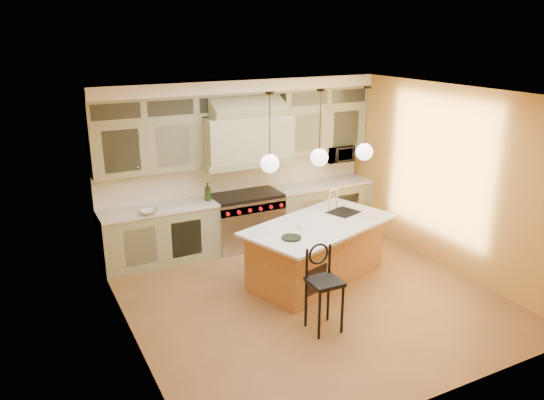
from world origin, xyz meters
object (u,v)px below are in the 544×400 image
range (247,219)px  counter_stool (323,283)px  kitchen_island (317,250)px  microwave (338,153)px

range → counter_stool: size_ratio=1.06×
kitchen_island → microwave: microwave is taller
kitchen_island → counter_stool: (-0.69, -1.26, 0.17)m
microwave → counter_stool: bearing=-126.2°
range → kitchen_island: 1.74m
counter_stool → microwave: microwave is taller
range → kitchen_island: size_ratio=0.46×
kitchen_island → counter_stool: bearing=-137.2°
range → kitchen_island: (0.41, -1.69, -0.01)m
kitchen_island → counter_stool: size_ratio=2.31×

